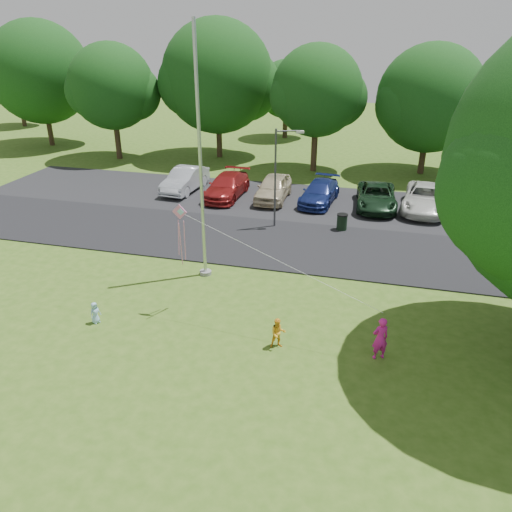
% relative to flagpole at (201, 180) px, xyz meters
% --- Properties ---
extents(ground, '(120.00, 120.00, 0.00)m').
position_rel_flagpole_xyz_m(ground, '(3.50, -5.00, -4.17)').
color(ground, '#395D18').
rests_on(ground, ground).
extents(park_road, '(60.00, 6.00, 0.06)m').
position_rel_flagpole_xyz_m(park_road, '(3.50, 4.00, -4.14)').
color(park_road, black).
rests_on(park_road, ground).
extents(parking_strip, '(42.00, 7.00, 0.06)m').
position_rel_flagpole_xyz_m(parking_strip, '(3.50, 10.50, -4.14)').
color(parking_strip, black).
rests_on(parking_strip, ground).
extents(flagpole, '(0.50, 0.50, 10.00)m').
position_rel_flagpole_xyz_m(flagpole, '(0.00, 0.00, 0.00)').
color(flagpole, '#B7BABF').
rests_on(flagpole, ground).
extents(street_lamp, '(1.39, 0.64, 5.14)m').
position_rel_flagpole_xyz_m(street_lamp, '(1.83, 6.24, -1.07)').
color(street_lamp, '#3F3F44').
rests_on(street_lamp, ground).
extents(trash_can, '(0.57, 0.57, 0.90)m').
position_rel_flagpole_xyz_m(trash_can, '(5.14, 6.54, -3.71)').
color(trash_can, black).
rests_on(trash_can, ground).
extents(tree_row, '(64.35, 11.94, 10.88)m').
position_rel_flagpole_xyz_m(tree_row, '(5.09, 19.23, 1.55)').
color(tree_row, '#332316').
rests_on(tree_row, ground).
extents(horizon_trees, '(77.46, 7.20, 7.02)m').
position_rel_flagpole_xyz_m(horizon_trees, '(7.56, 28.88, 0.14)').
color(horizon_trees, '#332316').
rests_on(horizon_trees, ground).
extents(parked_cars, '(19.68, 5.64, 1.47)m').
position_rel_flagpole_xyz_m(parked_cars, '(3.95, 10.55, -3.41)').
color(parked_cars, '#B2B7BF').
rests_on(parked_cars, ground).
extents(woman, '(0.64, 0.56, 1.48)m').
position_rel_flagpole_xyz_m(woman, '(7.39, -4.21, -3.42)').
color(woman, '#D51C8F').
rests_on(woman, ground).
extents(child_yellow, '(0.64, 0.58, 1.07)m').
position_rel_flagpole_xyz_m(child_yellow, '(4.14, -4.43, -3.63)').
color(child_yellow, yellow).
rests_on(child_yellow, ground).
extents(child_blue, '(0.40, 0.47, 0.81)m').
position_rel_flagpole_xyz_m(child_blue, '(-2.49, -4.62, -3.76)').
color(child_blue, '#99C9EB').
rests_on(child_blue, ground).
extents(kite, '(7.42, 1.59, 2.45)m').
position_rel_flagpole_xyz_m(kite, '(0.49, -2.91, -0.81)').
color(kite, pink).
rests_on(kite, ground).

